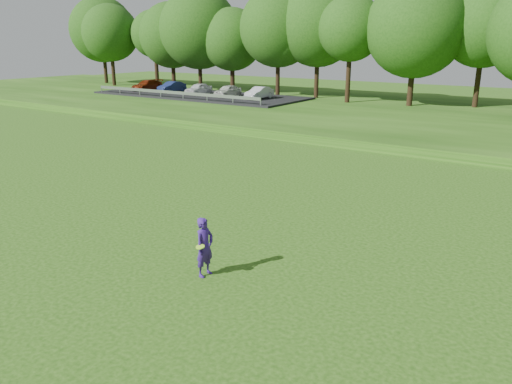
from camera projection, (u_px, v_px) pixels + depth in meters
The scene contains 6 objects.
ground at pixel (92, 253), 15.71m from camera, with size 140.00×140.00×0.00m, color #1C460D.
berm at pixel (421, 115), 42.44m from camera, with size 130.00×30.00×0.60m, color #1C460D.
walking_path at pixel (353, 146), 31.48m from camera, with size 130.00×1.60×0.04m, color gray.
treeline at pixel (444, 20), 43.33m from camera, with size 104.00×7.00×15.00m, color #1B450F, non-canonical shape.
parking_lot at pixel (195, 92), 54.44m from camera, with size 24.00×9.00×1.38m.
woman at pixel (205, 247), 13.96m from camera, with size 0.43×0.73×1.73m.
Camera 1 is at (12.45, -9.01, 6.40)m, focal length 35.00 mm.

